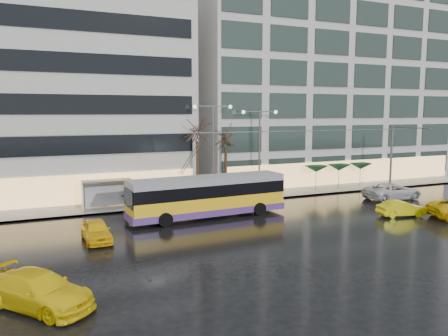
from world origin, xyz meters
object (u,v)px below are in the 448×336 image
street_lamp_near (213,139)px  taxi_a (96,231)px  trolleybus (208,197)px  bus_shelter (102,188)px

street_lamp_near → taxi_a: 16.17m
trolleybus → street_lamp_near: 8.04m
trolleybus → bus_shelter: trolleybus is taller
street_lamp_near → taxi_a: (-12.09, -9.34, -5.28)m
trolleybus → bus_shelter: 9.58m
trolleybus → taxi_a: bearing=-160.5°
taxi_a → trolleybus: bearing=17.5°
bus_shelter → street_lamp_near: 11.14m
trolleybus → street_lamp_near: (2.91, 6.10, 4.36)m
bus_shelter → taxi_a: 9.47m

